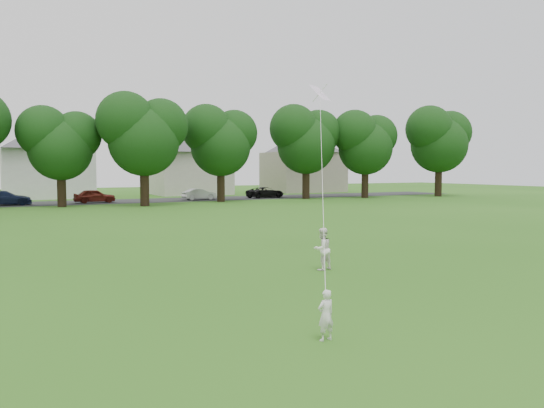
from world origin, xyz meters
TOP-DOWN VIEW (x-y plane):
  - ground at (0.00, 0.00)m, footprint 160.00×160.00m
  - street at (0.00, 42.00)m, footprint 90.00×7.00m
  - toddler at (0.14, -1.50)m, footprint 0.37×0.26m
  - older_boy at (3.82, 4.23)m, footprint 0.72×0.61m
  - kite at (2.96, 2.97)m, footprint 3.33×4.93m
  - tree_row at (3.52, 35.85)m, footprint 83.79×9.04m
  - parked_cars at (-2.82, 41.00)m, footprint 54.04×2.40m
  - house_row at (-0.23, 52.00)m, footprint 77.42×13.86m

SIDE VIEW (x-z plane):
  - ground at x=0.00m, z-range 0.00..0.00m
  - street at x=0.00m, z-range 0.00..0.01m
  - toddler at x=0.14m, z-range 0.00..0.96m
  - parked_cars at x=-2.82m, z-range -0.03..1.23m
  - older_boy at x=3.82m, z-range 0.00..1.33m
  - kite at x=2.96m, z-range -2.57..9.27m
  - house_row at x=-0.23m, z-range -0.28..10.29m
  - tree_row at x=3.52m, z-range 1.21..11.60m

